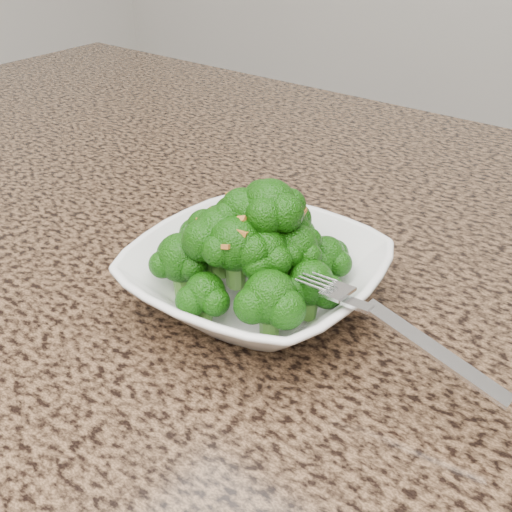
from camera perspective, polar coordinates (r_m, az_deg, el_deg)
The scene contains 6 objects.
cabinet at distance 1.03m, azimuth -2.56°, elevation -20.91°, with size 1.55×0.95×0.87m, color #332315.
granite_counter at distance 0.73m, azimuth -3.37°, elevation 1.61°, with size 1.64×1.04×0.03m, color brown.
bowl at distance 0.58m, azimuth -0.00°, elevation -1.96°, with size 0.22×0.22×0.05m, color white.
broccoli_pile at distance 0.54m, azimuth -0.00°, elevation 3.86°, with size 0.19×0.19×0.08m, color #145009, non-canonical shape.
garlic_topping at distance 0.53m, azimuth -0.00°, elevation 7.92°, with size 0.12×0.12×0.01m, color #B9752D, non-canonical shape.
fork at distance 0.49m, azimuth 9.42°, elevation -4.46°, with size 0.20×0.03×0.01m, color silver, non-canonical shape.
Camera 1 is at (0.42, -0.17, 1.24)m, focal length 45.00 mm.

